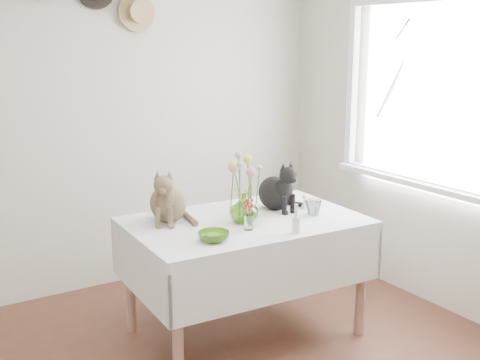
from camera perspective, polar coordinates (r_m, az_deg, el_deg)
room at (r=2.49m, az=1.07°, el=-0.93°), size 4.08×4.58×2.58m
window at (r=4.36m, az=17.24°, el=6.53°), size 0.12×1.52×1.32m
dining_table at (r=3.80m, az=0.47°, el=-6.49°), size 1.47×0.98×0.76m
tabby_cat at (r=3.69m, az=-6.88°, el=-1.31°), size 0.36×0.38×0.35m
black_cat at (r=3.94m, az=3.36°, el=-0.40°), size 0.25×0.30×0.34m
flower_vase at (r=3.66m, az=0.38°, el=-2.69°), size 0.21×0.21×0.18m
green_bowl at (r=3.34m, az=-2.51°, el=-5.38°), size 0.20×0.20×0.05m
drinking_glass at (r=3.85m, az=6.96°, el=-2.62°), size 0.11×0.11×0.10m
candlestick at (r=3.48m, az=5.31°, el=-4.14°), size 0.05×0.05×0.17m
berry_jar at (r=3.52m, az=0.83°, el=-3.21°), size 0.05×0.05×0.22m
porcelain_figurine at (r=3.99m, az=6.14°, el=-2.13°), size 0.05×0.05×0.10m
flower_bouquet at (r=3.61m, az=0.31°, el=1.15°), size 0.17×0.13×0.39m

